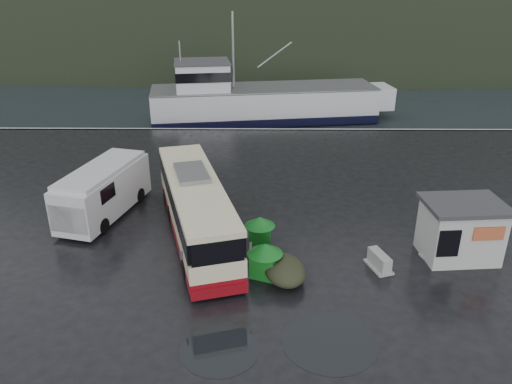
{
  "coord_description": "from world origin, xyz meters",
  "views": [
    {
      "loc": [
        1.1,
        -20.98,
        12.36
      ],
      "look_at": [
        0.86,
        3.01,
        1.7
      ],
      "focal_mm": 35.0,
      "sensor_mm": 36.0,
      "label": 1
    }
  ],
  "objects_px": {
    "waste_bin_right": "(260,244)",
    "ticket_kiosk": "(455,256)",
    "dome_tent": "(284,280)",
    "jersey_barrier_a": "(433,261)",
    "white_van": "(107,214)",
    "fishing_trawler": "(264,106)",
    "coach_bus": "(197,235)",
    "waste_bin_left": "(265,275)",
    "jersey_barrier_b": "(378,268)"
  },
  "relations": [
    {
      "from": "coach_bus",
      "to": "dome_tent",
      "type": "height_order",
      "value": "coach_bus"
    },
    {
      "from": "coach_bus",
      "to": "jersey_barrier_a",
      "type": "xyz_separation_m",
      "value": [
        11.26,
        -2.37,
        0.0
      ]
    },
    {
      "from": "dome_tent",
      "to": "ticket_kiosk",
      "type": "height_order",
      "value": "ticket_kiosk"
    },
    {
      "from": "white_van",
      "to": "dome_tent",
      "type": "distance_m",
      "value": 11.47
    },
    {
      "from": "waste_bin_right",
      "to": "fishing_trawler",
      "type": "distance_m",
      "value": 27.43
    },
    {
      "from": "waste_bin_right",
      "to": "ticket_kiosk",
      "type": "relative_size",
      "value": 0.42
    },
    {
      "from": "coach_bus",
      "to": "fishing_trawler",
      "type": "relative_size",
      "value": 0.44
    },
    {
      "from": "dome_tent",
      "to": "waste_bin_right",
      "type": "bearing_deg",
      "value": 109.42
    },
    {
      "from": "coach_bus",
      "to": "fishing_trawler",
      "type": "xyz_separation_m",
      "value": [
        3.52,
        26.58,
        0.0
      ]
    },
    {
      "from": "jersey_barrier_a",
      "to": "fishing_trawler",
      "type": "height_order",
      "value": "fishing_trawler"
    },
    {
      "from": "jersey_barrier_b",
      "to": "fishing_trawler",
      "type": "bearing_deg",
      "value": 99.77
    },
    {
      "from": "waste_bin_right",
      "to": "jersey_barrier_b",
      "type": "height_order",
      "value": "waste_bin_right"
    },
    {
      "from": "dome_tent",
      "to": "jersey_barrier_b",
      "type": "xyz_separation_m",
      "value": [
        4.33,
        0.99,
        0.0
      ]
    },
    {
      "from": "coach_bus",
      "to": "jersey_barrier_a",
      "type": "bearing_deg",
      "value": -27.94
    },
    {
      "from": "white_van",
      "to": "waste_bin_right",
      "type": "bearing_deg",
      "value": -6.14
    },
    {
      "from": "waste_bin_left",
      "to": "ticket_kiosk",
      "type": "height_order",
      "value": "ticket_kiosk"
    },
    {
      "from": "jersey_barrier_b",
      "to": "fishing_trawler",
      "type": "relative_size",
      "value": 0.06
    },
    {
      "from": "dome_tent",
      "to": "fishing_trawler",
      "type": "bearing_deg",
      "value": 91.41
    },
    {
      "from": "ticket_kiosk",
      "to": "jersey_barrier_b",
      "type": "height_order",
      "value": "ticket_kiosk"
    },
    {
      "from": "fishing_trawler",
      "to": "jersey_barrier_a",
      "type": "bearing_deg",
      "value": -83.65
    },
    {
      "from": "white_van",
      "to": "waste_bin_right",
      "type": "relative_size",
      "value": 4.48
    },
    {
      "from": "ticket_kiosk",
      "to": "fishing_trawler",
      "type": "distance_m",
      "value": 29.82
    },
    {
      "from": "coach_bus",
      "to": "white_van",
      "type": "height_order",
      "value": "coach_bus"
    },
    {
      "from": "white_van",
      "to": "fishing_trawler",
      "type": "height_order",
      "value": "fishing_trawler"
    },
    {
      "from": "ticket_kiosk",
      "to": "jersey_barrier_a",
      "type": "distance_m",
      "value": 1.31
    },
    {
      "from": "dome_tent",
      "to": "coach_bus",
      "type": "bearing_deg",
      "value": 137.4
    },
    {
      "from": "waste_bin_right",
      "to": "jersey_barrier_a",
      "type": "xyz_separation_m",
      "value": [
        8.08,
        -1.52,
        0.0
      ]
    },
    {
      "from": "coach_bus",
      "to": "dome_tent",
      "type": "bearing_deg",
      "value": -58.64
    },
    {
      "from": "jersey_barrier_a",
      "to": "fishing_trawler",
      "type": "relative_size",
      "value": 0.06
    },
    {
      "from": "white_van",
      "to": "ticket_kiosk",
      "type": "relative_size",
      "value": 1.88
    },
    {
      "from": "waste_bin_right",
      "to": "dome_tent",
      "type": "distance_m",
      "value": 3.26
    },
    {
      "from": "waste_bin_left",
      "to": "dome_tent",
      "type": "distance_m",
      "value": 0.93
    },
    {
      "from": "coach_bus",
      "to": "white_van",
      "type": "xyz_separation_m",
      "value": [
        -5.32,
        2.36,
        0.0
      ]
    },
    {
      "from": "jersey_barrier_a",
      "to": "white_van",
      "type": "bearing_deg",
      "value": 164.05
    },
    {
      "from": "jersey_barrier_b",
      "to": "dome_tent",
      "type": "bearing_deg",
      "value": -167.05
    },
    {
      "from": "coach_bus",
      "to": "waste_bin_right",
      "type": "relative_size",
      "value": 7.59
    },
    {
      "from": "waste_bin_right",
      "to": "waste_bin_left",
      "type": "bearing_deg",
      "value": -85.05
    },
    {
      "from": "ticket_kiosk",
      "to": "waste_bin_left",
      "type": "bearing_deg",
      "value": -174.11
    },
    {
      "from": "white_van",
      "to": "ticket_kiosk",
      "type": "bearing_deg",
      "value": 1.21
    },
    {
      "from": "white_van",
      "to": "jersey_barrier_a",
      "type": "distance_m",
      "value": 17.25
    },
    {
      "from": "waste_bin_right",
      "to": "fishing_trawler",
      "type": "height_order",
      "value": "fishing_trawler"
    },
    {
      "from": "coach_bus",
      "to": "waste_bin_right",
      "type": "xyz_separation_m",
      "value": [
        3.19,
        -0.85,
        0.0
      ]
    },
    {
      "from": "white_van",
      "to": "dome_tent",
      "type": "bearing_deg",
      "value": -18.69
    },
    {
      "from": "white_van",
      "to": "fishing_trawler",
      "type": "distance_m",
      "value": 25.78
    },
    {
      "from": "coach_bus",
      "to": "dome_tent",
      "type": "xyz_separation_m",
      "value": [
        4.27,
        -3.93,
        0.0
      ]
    },
    {
      "from": "dome_tent",
      "to": "fishing_trawler",
      "type": "distance_m",
      "value": 30.52
    },
    {
      "from": "ticket_kiosk",
      "to": "dome_tent",
      "type": "bearing_deg",
      "value": -170.55
    },
    {
      "from": "waste_bin_left",
      "to": "waste_bin_right",
      "type": "bearing_deg",
      "value": 94.95
    },
    {
      "from": "coach_bus",
      "to": "ticket_kiosk",
      "type": "height_order",
      "value": "coach_bus"
    },
    {
      "from": "jersey_barrier_a",
      "to": "fishing_trawler",
      "type": "bearing_deg",
      "value": 104.97
    }
  ]
}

